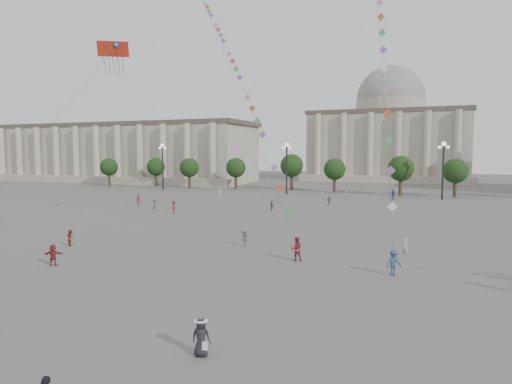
% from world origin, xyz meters
% --- Properties ---
extents(ground, '(360.00, 360.00, 0.00)m').
position_xyz_m(ground, '(0.00, 0.00, 0.00)').
color(ground, '#565251').
rests_on(ground, ground).
extents(hall_west, '(84.00, 26.22, 17.20)m').
position_xyz_m(hall_west, '(-75.00, 93.89, 8.43)').
color(hall_west, '#A79F8C').
rests_on(hall_west, ground).
extents(hall_central, '(48.30, 34.30, 35.50)m').
position_xyz_m(hall_central, '(0.00, 129.22, 14.23)').
color(hall_central, '#A79F8C').
rests_on(hall_central, ground).
extents(tree_row, '(137.12, 5.12, 8.00)m').
position_xyz_m(tree_row, '(0.00, 78.00, 5.39)').
color(tree_row, '#35241A').
rests_on(tree_row, ground).
extents(lamp_post_far_west, '(2.00, 0.90, 10.65)m').
position_xyz_m(lamp_post_far_west, '(-45.00, 70.00, 7.35)').
color(lamp_post_far_west, '#262628').
rests_on(lamp_post_far_west, ground).
extents(lamp_post_mid_west, '(2.00, 0.90, 10.65)m').
position_xyz_m(lamp_post_mid_west, '(-15.00, 70.00, 7.35)').
color(lamp_post_mid_west, '#262628').
rests_on(lamp_post_mid_west, ground).
extents(lamp_post_mid_east, '(2.00, 0.90, 10.65)m').
position_xyz_m(lamp_post_mid_east, '(15.00, 70.00, 7.35)').
color(lamp_post_mid_east, '#262628').
rests_on(lamp_post_mid_east, ground).
extents(person_crowd_0, '(1.14, 1.12, 1.93)m').
position_xyz_m(person_crowd_0, '(6.59, 66.34, 0.96)').
color(person_crowd_0, '#364379').
rests_on(person_crowd_0, ground).
extents(person_crowd_1, '(0.88, 0.93, 1.52)m').
position_xyz_m(person_crowd_1, '(-43.78, 37.24, 0.76)').
color(person_crowd_1, '#AFAEAA').
rests_on(person_crowd_1, ground).
extents(person_crowd_2, '(0.99, 1.31, 1.79)m').
position_xyz_m(person_crowd_2, '(-30.98, 41.12, 0.90)').
color(person_crowd_2, maroon).
rests_on(person_crowd_2, ground).
extents(person_crowd_4, '(1.30, 1.30, 1.50)m').
position_xyz_m(person_crowd_4, '(-1.80, 65.01, 0.75)').
color(person_crowd_4, silver).
rests_on(person_crowd_4, ground).
extents(person_crowd_6, '(1.13, 0.76, 1.62)m').
position_xyz_m(person_crowd_6, '(-2.71, 18.17, 0.81)').
color(person_crowd_6, '#5C5C60').
rests_on(person_crowd_6, ground).
extents(person_crowd_10, '(0.76, 0.79, 1.82)m').
position_xyz_m(person_crowd_10, '(-23.98, 56.99, 0.91)').
color(person_crowd_10, white).
rests_on(person_crowd_10, ground).
extents(person_crowd_12, '(1.20, 1.39, 1.52)m').
position_xyz_m(person_crowd_12, '(-9.01, 43.71, 0.76)').
color(person_crowd_12, '#59595D').
rests_on(person_crowd_12, ground).
extents(person_crowd_13, '(0.66, 0.57, 1.52)m').
position_xyz_m(person_crowd_13, '(11.41, 19.47, 0.76)').
color(person_crowd_13, '#B3B4AF').
rests_on(person_crowd_13, ground).
extents(person_crowd_16, '(0.96, 0.56, 1.54)m').
position_xyz_m(person_crowd_16, '(-2.36, 53.00, 0.77)').
color(person_crowd_16, '#5A595E').
rests_on(person_crowd_16, ground).
extents(person_crowd_17, '(0.84, 1.28, 1.85)m').
position_xyz_m(person_crowd_17, '(-20.67, 35.18, 0.93)').
color(person_crowd_17, maroon).
rests_on(person_crowd_17, ground).
extents(person_crowd_18, '(0.99, 0.91, 1.64)m').
position_xyz_m(person_crowd_18, '(-25.67, 37.64, 0.82)').
color(person_crowd_18, gray).
rests_on(person_crowd_18, ground).
extents(person_crowd_19, '(0.91, 0.84, 1.52)m').
position_xyz_m(person_crowd_19, '(-17.96, 12.53, 0.76)').
color(person_crowd_19, maroon).
rests_on(person_crowd_19, ground).
extents(tourist_2, '(1.61, 0.97, 1.65)m').
position_xyz_m(tourist_2, '(-13.67, 6.19, 0.83)').
color(tourist_2, maroon).
rests_on(tourist_2, ground).
extents(kite_flyer_0, '(1.14, 1.03, 1.92)m').
position_xyz_m(kite_flyer_0, '(3.36, 14.53, 0.96)').
color(kite_flyer_0, maroon).
rests_on(kite_flyer_0, ground).
extents(kite_flyer_1, '(1.36, 1.33, 1.87)m').
position_xyz_m(kite_flyer_1, '(11.02, 12.75, 0.94)').
color(kite_flyer_1, navy).
rests_on(kite_flyer_1, ground).
extents(hat_person, '(0.89, 0.65, 1.69)m').
position_xyz_m(hat_person, '(4.42, -3.56, 0.88)').
color(hat_person, black).
rests_on(hat_person, ground).
extents(dragon_kite, '(2.92, 6.63, 19.00)m').
position_xyz_m(dragon_kite, '(-8.45, 7.20, 15.32)').
color(dragon_kite, red).
rests_on(dragon_kite, ground).
extents(kite_train_west, '(29.73, 39.89, 62.13)m').
position_xyz_m(kite_train_west, '(-12.28, 35.94, 21.10)').
color(kite_train_west, '#3F3F3F').
rests_on(kite_train_west, ground).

